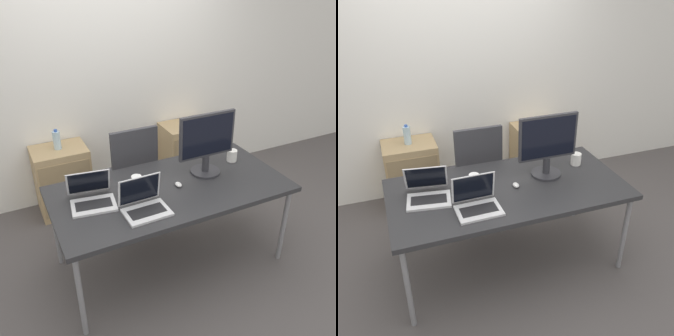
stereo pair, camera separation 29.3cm
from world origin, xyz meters
The scene contains 13 objects.
ground_plane centered at (0.00, 0.00, 0.00)m, with size 14.00×14.00×0.00m, color #514C4C.
wall_back centered at (0.00, 1.44, 1.30)m, with size 10.00×0.05×2.60m.
desk centered at (0.00, 0.00, 0.72)m, with size 1.87×0.93×0.76m.
office_chair centered at (-0.07, 0.77, 0.39)m, with size 0.56×0.56×1.05m.
cabinet_left centered at (-0.64, 1.20, 0.36)m, with size 0.54×0.41×0.71m.
cabinet_right centered at (0.80, 1.20, 0.36)m, with size 0.54×0.41×0.71m.
water_bottle centered at (-0.64, 1.21, 0.81)m, with size 0.07×0.07×0.21m.
laptop_left centered at (-0.31, -0.20, 0.81)m, with size 0.33×0.27×0.24m.
laptop_right centered at (-0.62, 0.06, 0.81)m, with size 0.35×0.35×0.23m.
monitor centered at (0.37, 0.08, 1.03)m, with size 0.50×0.25×0.53m.
mouse centered at (0.06, -0.02, 0.78)m, with size 0.05×0.07×0.03m.
coffee_cup_white centered at (0.70, 0.16, 0.81)m, with size 0.09×0.09×0.10m.
coffee_cup_brown centered at (-0.25, 0.10, 0.82)m, with size 0.08×0.08×0.11m.
Camera 2 is at (-0.87, -2.37, 2.32)m, focal length 40.00 mm.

